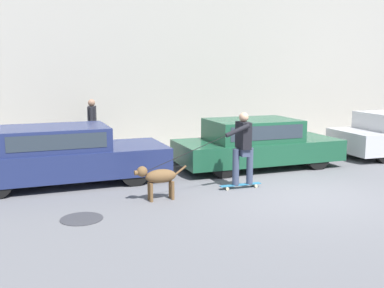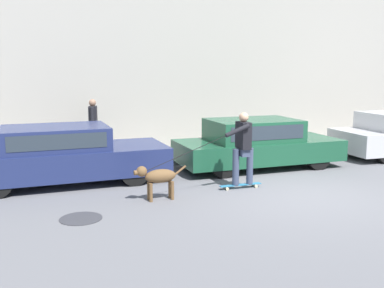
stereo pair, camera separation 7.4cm
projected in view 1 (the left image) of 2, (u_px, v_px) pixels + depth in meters
name	position (u px, v px, depth m)	size (l,w,h in m)	color
ground_plane	(304.00, 195.00, 9.26)	(36.00, 36.00, 0.00)	slate
back_wall	(200.00, 62.00, 14.32)	(32.00, 0.30, 5.59)	#ADA89E
sidewalk_curb	(214.00, 153.00, 13.63)	(30.00, 2.13, 0.11)	gray
parked_car_0	(62.00, 156.00, 10.09)	(4.61, 1.86, 1.31)	black
parked_car_1	(256.00, 144.00, 11.76)	(4.29, 1.77, 1.28)	black
dog	(158.00, 177.00, 8.82)	(1.07, 0.28, 0.71)	brown
skateboarder	(243.00, 146.00, 9.64)	(2.73, 0.59, 1.66)	beige
pedestrian_with_bag	(92.00, 125.00, 12.59)	(0.30, 0.73, 1.63)	brown
manhole_cover	(82.00, 219.00, 7.77)	(0.74, 0.74, 0.01)	#38383D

